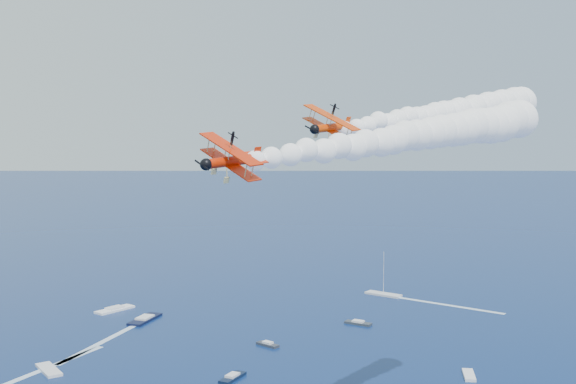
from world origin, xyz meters
TOP-DOWN VIEW (x-y plane):
  - biplane_lead at (7.90, 21.06)m, footprint 9.95×11.88m
  - biplane_trail at (-14.05, 9.99)m, footprint 9.17×11.11m
  - smoke_trail_lead at (37.45, 27.75)m, footprint 61.84×30.74m
  - smoke_trail_trail at (15.98, 14.06)m, footprint 61.42×21.36m
  - spectator_boats at (0.85, 121.95)m, footprint 246.21×182.73m
  - boat_wakes at (28.44, 113.68)m, footprint 187.87×70.49m

SIDE VIEW (x-z plane):
  - boat_wakes at x=28.44m, z-range 0.01..0.05m
  - spectator_boats at x=0.85m, z-range 0.00..0.70m
  - biplane_trail at x=-14.05m, z-range 52.33..61.00m
  - smoke_trail_trail at x=15.98m, z-range 53.64..64.31m
  - biplane_lead at x=7.90m, z-range 55.68..64.68m
  - smoke_trail_lead at x=37.45m, z-range 57.15..67.83m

